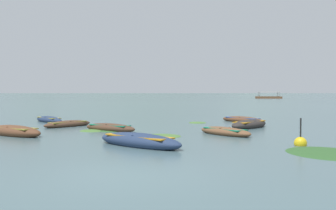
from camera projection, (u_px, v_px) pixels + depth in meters
ground_plane at (170, 93)px, 1508.24m from camera, size 6000.00×6000.00×0.00m
mountain_1 at (41, 66)px, 2211.99m from camera, size 831.94×831.94×321.92m
mountain_2 at (134, 55)px, 2091.98m from camera, size 1484.59×1484.59×433.68m
mountain_3 at (248, 69)px, 2393.22m from camera, size 1230.25×1230.25×307.69m
rowboat_0 at (139, 141)px, 14.21m from camera, size 3.92×3.48×0.64m
rowboat_1 at (14, 131)px, 17.73m from camera, size 3.80×2.97×0.62m
rowboat_2 at (110, 128)px, 19.85m from camera, size 3.35×2.59×0.51m
rowboat_4 at (225, 132)px, 18.03m from camera, size 2.79×3.18×0.48m
rowboat_5 at (49, 120)px, 25.77m from camera, size 3.01×3.12×0.51m
rowboat_6 at (242, 120)px, 25.80m from camera, size 2.96×3.51×0.48m
rowboat_8 at (68, 124)px, 22.36m from camera, size 2.80×3.16×0.46m
rowboat_9 at (249, 124)px, 21.62m from camera, size 3.14×3.34×0.61m
ferry_0 at (269, 97)px, 125.42m from camera, size 8.76×4.18×2.54m
mooring_buoy at (300, 143)px, 14.29m from camera, size 0.49×0.49×1.23m
weed_patch_0 at (93, 131)px, 19.82m from camera, size 2.03×2.03×0.14m
weed_patch_2 at (197, 123)px, 24.99m from camera, size 1.53×1.50×0.14m
weed_patch_3 at (160, 136)px, 17.36m from camera, size 2.34×2.22×0.14m
weed_patch_4 at (113, 130)px, 20.11m from camera, size 2.94×2.82×0.14m
weed_patch_5 at (328, 153)px, 12.49m from camera, size 3.57×3.77×0.14m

